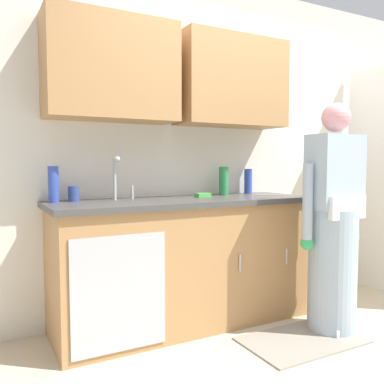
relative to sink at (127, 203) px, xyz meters
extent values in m
plane|color=beige|center=(0.99, -0.71, -0.93)|extent=(9.00, 9.00, 0.00)
cube|color=silver|center=(0.99, 0.34, 0.42)|extent=(4.80, 0.10, 2.70)
cube|color=#B27F4C|center=(-0.06, 0.12, 0.92)|extent=(0.91, 0.34, 0.70)
cube|color=#B27F4C|center=(0.93, 0.12, 0.92)|extent=(0.91, 0.34, 0.70)
cube|color=#B27F4C|center=(0.44, -0.01, -0.48)|extent=(1.90, 0.60, 0.90)
cube|color=#B7BABF|center=(-0.16, -0.31, -0.52)|extent=(0.60, 0.01, 0.72)
cylinder|color=silver|center=(0.72, -0.32, -0.43)|extent=(0.01, 0.01, 0.12)
cylinder|color=silver|center=(1.15, -0.32, -0.43)|extent=(0.01, 0.01, 0.12)
cube|color=#474442|center=(0.44, -0.01, -0.01)|extent=(1.96, 0.66, 0.04)
cube|color=#B7BABF|center=(0.00, -0.01, -0.01)|extent=(0.50, 0.36, 0.03)
cylinder|color=#B7BABF|center=(-0.04, 0.14, 0.16)|extent=(0.02, 0.02, 0.30)
sphere|color=#B7BABF|center=(-0.04, 0.08, 0.30)|extent=(0.04, 0.04, 0.04)
cylinder|color=#B7BABF|center=(0.09, 0.14, 0.06)|extent=(0.02, 0.02, 0.10)
cube|color=white|center=(1.32, -0.63, -0.90)|extent=(0.20, 0.26, 0.06)
cylinder|color=#A3B7C6|center=(1.32, -0.61, -0.49)|extent=(0.34, 0.34, 0.88)
cube|color=#A3B7C6|center=(1.32, -0.61, 0.21)|extent=(0.38, 0.22, 0.52)
sphere|color=pink|center=(1.32, -0.61, 0.59)|extent=(0.20, 0.20, 0.20)
cube|color=white|center=(1.32, -0.73, -0.03)|extent=(0.32, 0.04, 0.16)
cylinder|color=#A3B7C6|center=(1.09, -0.59, 0.00)|extent=(0.07, 0.07, 0.55)
sphere|color=#33B266|center=(1.09, -0.59, -0.28)|extent=(0.09, 0.09, 0.09)
cylinder|color=#A3B7C6|center=(1.55, -0.59, 0.00)|extent=(0.07, 0.07, 0.55)
sphere|color=#33B266|center=(1.55, -0.59, -0.28)|extent=(0.09, 0.09, 0.09)
cube|color=gray|center=(1.00, -0.66, -0.92)|extent=(0.80, 0.50, 0.01)
cylinder|color=#2D8C4C|center=(0.89, 0.16, 0.13)|extent=(0.08, 0.08, 0.23)
cylinder|color=#334CB2|center=(-0.46, 0.15, 0.14)|extent=(0.07, 0.07, 0.24)
cylinder|color=#334CB2|center=(1.18, 0.22, 0.12)|extent=(0.07, 0.07, 0.21)
cylinder|color=#33478C|center=(-0.32, 0.17, 0.07)|extent=(0.08, 0.08, 0.10)
cube|color=silver|center=(1.19, -0.06, 0.02)|extent=(0.19, 0.18, 0.01)
cube|color=#4CBF4C|center=(0.64, 0.07, 0.03)|extent=(0.11, 0.07, 0.03)
camera|label=1|loc=(-0.94, -2.70, 0.28)|focal=38.66mm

